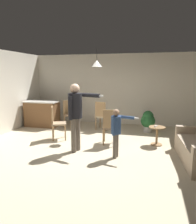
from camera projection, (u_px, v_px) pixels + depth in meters
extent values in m
plane|color=beige|center=(89.00, 150.00, 5.53)|extent=(7.68, 7.68, 0.00)
cube|color=silver|center=(113.00, 89.00, 8.34)|extent=(6.40, 0.10, 2.70)
cube|color=tan|center=(193.00, 138.00, 5.48)|extent=(0.86, 0.25, 0.63)
cylinder|color=#99754C|center=(195.00, 177.00, 4.02)|extent=(0.05, 0.05, 0.06)
cylinder|color=#99754C|center=(179.00, 148.00, 5.57)|extent=(0.05, 0.05, 0.06)
cube|color=brown|center=(42.00, 114.00, 7.98)|extent=(1.20, 0.60, 0.91)
cube|color=beige|center=(42.00, 102.00, 7.90)|extent=(1.26, 0.66, 0.04)
cylinder|color=#99754C|center=(157.00, 127.00, 5.83)|extent=(0.44, 0.44, 0.03)
cylinder|color=#99754C|center=(157.00, 136.00, 5.88)|extent=(0.06, 0.06, 0.49)
cylinder|color=#99754C|center=(156.00, 144.00, 5.92)|extent=(0.31, 0.31, 0.03)
cylinder|color=#60564C|center=(78.00, 134.00, 5.46)|extent=(0.13, 0.13, 0.86)
cylinder|color=#60564C|center=(74.00, 136.00, 5.30)|extent=(0.13, 0.13, 0.86)
cylinder|color=black|center=(75.00, 106.00, 5.25)|extent=(0.34, 0.34, 0.61)
sphere|color=#D8AD8C|center=(75.00, 88.00, 5.17)|extent=(0.23, 0.23, 0.23)
cylinder|color=black|center=(89.00, 95.00, 5.23)|extent=(0.58, 0.25, 0.10)
cube|color=white|center=(101.00, 96.00, 5.08)|extent=(0.13, 0.07, 0.04)
cylinder|color=black|center=(70.00, 108.00, 5.09)|extent=(0.10, 0.10, 0.58)
cylinder|color=#60564C|center=(117.00, 145.00, 5.04)|extent=(0.08, 0.08, 0.58)
cylinder|color=#60564C|center=(115.00, 146.00, 4.93)|extent=(0.08, 0.08, 0.58)
cylinder|color=navy|center=(116.00, 125.00, 4.90)|extent=(0.23, 0.23, 0.41)
sphere|color=#9E7556|center=(116.00, 113.00, 4.85)|extent=(0.16, 0.16, 0.16)
cylinder|color=navy|center=(126.00, 117.00, 4.89)|extent=(0.39, 0.16, 0.07)
cube|color=white|center=(136.00, 118.00, 4.79)|extent=(0.13, 0.07, 0.04)
cylinder|color=navy|center=(114.00, 127.00, 4.78)|extent=(0.07, 0.07, 0.39)
cylinder|color=#99754C|center=(72.00, 120.00, 8.02)|extent=(0.04, 0.04, 0.45)
cylinder|color=#99754C|center=(64.00, 122.00, 7.75)|extent=(0.04, 0.04, 0.45)
cylinder|color=#99754C|center=(78.00, 122.00, 7.79)|extent=(0.04, 0.04, 0.45)
cylinder|color=#99754C|center=(71.00, 123.00, 7.52)|extent=(0.04, 0.04, 0.45)
cube|color=#7F664C|center=(71.00, 115.00, 7.72)|extent=(0.56, 0.56, 0.05)
cube|color=#99754C|center=(68.00, 107.00, 7.80)|extent=(0.20, 0.36, 0.50)
cylinder|color=#99754C|center=(53.00, 130.00, 6.57)|extent=(0.04, 0.04, 0.45)
cylinder|color=#99754C|center=(53.00, 134.00, 6.23)|extent=(0.04, 0.04, 0.45)
cylinder|color=#99754C|center=(65.00, 130.00, 6.63)|extent=(0.04, 0.04, 0.45)
cylinder|color=#99754C|center=(65.00, 133.00, 6.28)|extent=(0.04, 0.04, 0.45)
cube|color=#997F60|center=(59.00, 124.00, 6.39)|extent=(0.55, 0.55, 0.05)
cube|color=#99754C|center=(52.00, 115.00, 6.31)|extent=(0.19, 0.36, 0.50)
cylinder|color=#99754C|center=(96.00, 124.00, 7.49)|extent=(0.04, 0.04, 0.45)
cylinder|color=#99754C|center=(105.00, 125.00, 7.33)|extent=(0.04, 0.04, 0.45)
cylinder|color=#99754C|center=(100.00, 122.00, 7.80)|extent=(0.04, 0.04, 0.45)
cylinder|color=#99754C|center=(109.00, 122.00, 7.65)|extent=(0.04, 0.04, 0.45)
cube|color=tan|center=(103.00, 116.00, 7.52)|extent=(0.50, 0.50, 0.05)
cube|color=#99754C|center=(100.00, 109.00, 7.31)|extent=(0.38, 0.12, 0.50)
cylinder|color=#99754C|center=(103.00, 137.00, 5.85)|extent=(0.04, 0.04, 0.45)
cylinder|color=#99754C|center=(116.00, 138.00, 5.81)|extent=(0.04, 0.04, 0.45)
cylinder|color=#99754C|center=(104.00, 134.00, 6.20)|extent=(0.04, 0.04, 0.45)
cylinder|color=#99754C|center=(117.00, 134.00, 6.16)|extent=(0.04, 0.04, 0.45)
cube|color=#7F664C|center=(110.00, 127.00, 5.96)|extent=(0.48, 0.48, 0.05)
cube|color=#99754C|center=(110.00, 119.00, 5.73)|extent=(0.38, 0.09, 0.50)
cylinder|color=#B7B2AD|center=(148.00, 129.00, 7.22)|extent=(0.28, 0.28, 0.22)
sphere|color=#235B2D|center=(148.00, 121.00, 7.17)|extent=(0.48, 0.48, 0.48)
sphere|color=#235B2D|center=(148.00, 116.00, 7.14)|extent=(0.36, 0.36, 0.36)
cube|color=white|center=(156.00, 126.00, 5.81)|extent=(0.09, 0.13, 0.04)
cone|color=silver|center=(97.00, 64.00, 6.39)|extent=(0.32, 0.32, 0.20)
cylinder|color=black|center=(97.00, 54.00, 6.34)|extent=(0.01, 0.01, 0.36)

